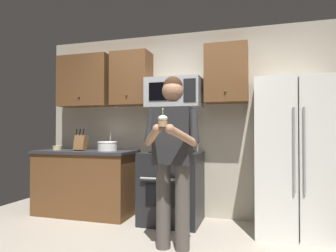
{
  "coord_description": "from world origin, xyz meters",
  "views": [
    {
      "loc": [
        0.92,
        -2.44,
        1.19
      ],
      "look_at": [
        0.05,
        0.51,
        1.25
      ],
      "focal_mm": 32.02,
      "sensor_mm": 36.0,
      "label": 1
    }
  ],
  "objects_px": {
    "person": "(172,151)",
    "cupcake": "(163,121)",
    "refrigerator": "(295,157)",
    "bowl_large_white": "(107,146)",
    "bowl_small_colored": "(57,148)",
    "microwave": "(174,93)",
    "oven_range": "(172,187)",
    "knife_block": "(81,143)"
  },
  "relations": [
    {
      "from": "bowl_large_white",
      "to": "cupcake",
      "type": "xyz_separation_m",
      "value": [
        1.21,
        -1.23,
        0.3
      ]
    },
    {
      "from": "microwave",
      "to": "knife_block",
      "type": "height_order",
      "value": "microwave"
    },
    {
      "from": "refrigerator",
      "to": "knife_block",
      "type": "bearing_deg",
      "value": 179.8
    },
    {
      "from": "person",
      "to": "oven_range",
      "type": "bearing_deg",
      "value": 106.15
    },
    {
      "from": "bowl_large_white",
      "to": "person",
      "type": "distance_m",
      "value": 1.51
    },
    {
      "from": "person",
      "to": "cupcake",
      "type": "xyz_separation_m",
      "value": [
        0.0,
        -0.33,
        0.3
      ]
    },
    {
      "from": "microwave",
      "to": "refrigerator",
      "type": "relative_size",
      "value": 0.41
    },
    {
      "from": "bowl_small_colored",
      "to": "person",
      "type": "bearing_deg",
      "value": -22.87
    },
    {
      "from": "microwave",
      "to": "cupcake",
      "type": "bearing_deg",
      "value": -79.2
    },
    {
      "from": "microwave",
      "to": "bowl_small_colored",
      "type": "relative_size",
      "value": 5.71
    },
    {
      "from": "oven_range",
      "to": "bowl_small_colored",
      "type": "relative_size",
      "value": 7.19
    },
    {
      "from": "bowl_small_colored",
      "to": "person",
      "type": "relative_size",
      "value": 0.07
    },
    {
      "from": "microwave",
      "to": "person",
      "type": "xyz_separation_m",
      "value": [
        0.25,
        -0.98,
        -0.72
      ]
    },
    {
      "from": "cupcake",
      "to": "bowl_small_colored",
      "type": "bearing_deg",
      "value": 149.64
    },
    {
      "from": "refrigerator",
      "to": "bowl_small_colored",
      "type": "distance_m",
      "value": 3.26
    },
    {
      "from": "refrigerator",
      "to": "bowl_large_white",
      "type": "distance_m",
      "value": 2.46
    },
    {
      "from": "bowl_large_white",
      "to": "cupcake",
      "type": "distance_m",
      "value": 1.75
    },
    {
      "from": "person",
      "to": "cupcake",
      "type": "distance_m",
      "value": 0.44
    },
    {
      "from": "refrigerator",
      "to": "cupcake",
      "type": "xyz_separation_m",
      "value": [
        -1.25,
        -1.15,
        0.39
      ]
    },
    {
      "from": "microwave",
      "to": "knife_block",
      "type": "xyz_separation_m",
      "value": [
        -1.35,
        -0.15,
        -0.69
      ]
    },
    {
      "from": "bowl_large_white",
      "to": "oven_range",
      "type": "bearing_deg",
      "value": -1.95
    },
    {
      "from": "cupcake",
      "to": "bowl_large_white",
      "type": "bearing_deg",
      "value": 134.58
    },
    {
      "from": "refrigerator",
      "to": "cupcake",
      "type": "relative_size",
      "value": 10.35
    },
    {
      "from": "refrigerator",
      "to": "bowl_small_colored",
      "type": "relative_size",
      "value": 13.88
    },
    {
      "from": "oven_range",
      "to": "microwave",
      "type": "distance_m",
      "value": 1.26
    },
    {
      "from": "knife_block",
      "to": "cupcake",
      "type": "xyz_separation_m",
      "value": [
        1.6,
        -1.16,
        0.26
      ]
    },
    {
      "from": "bowl_large_white",
      "to": "knife_block",
      "type": "bearing_deg",
      "value": -171.04
    },
    {
      "from": "bowl_small_colored",
      "to": "cupcake",
      "type": "distance_m",
      "value": 2.35
    },
    {
      "from": "oven_range",
      "to": "cupcake",
      "type": "xyz_separation_m",
      "value": [
        0.25,
        -1.19,
        0.83
      ]
    },
    {
      "from": "microwave",
      "to": "cupcake",
      "type": "xyz_separation_m",
      "value": [
        0.25,
        -1.31,
        -0.43
      ]
    },
    {
      "from": "bowl_small_colored",
      "to": "refrigerator",
      "type": "bearing_deg",
      "value": -0.36
    },
    {
      "from": "refrigerator",
      "to": "cupcake",
      "type": "bearing_deg",
      "value": -137.27
    },
    {
      "from": "refrigerator",
      "to": "person",
      "type": "height_order",
      "value": "refrigerator"
    },
    {
      "from": "knife_block",
      "to": "cupcake",
      "type": "relative_size",
      "value": 1.84
    },
    {
      "from": "oven_range",
      "to": "refrigerator",
      "type": "height_order",
      "value": "refrigerator"
    },
    {
      "from": "knife_block",
      "to": "bowl_small_colored",
      "type": "relative_size",
      "value": 2.47
    },
    {
      "from": "oven_range",
      "to": "person",
      "type": "bearing_deg",
      "value": -73.85
    },
    {
      "from": "bowl_large_white",
      "to": "person",
      "type": "xyz_separation_m",
      "value": [
        1.21,
        -0.9,
        0.01
      ]
    },
    {
      "from": "cupcake",
      "to": "refrigerator",
      "type": "bearing_deg",
      "value": 42.73
    },
    {
      "from": "refrigerator",
      "to": "bowl_large_white",
      "type": "xyz_separation_m",
      "value": [
        -2.46,
        0.07,
        0.09
      ]
    },
    {
      "from": "oven_range",
      "to": "bowl_large_white",
      "type": "distance_m",
      "value": 1.09
    },
    {
      "from": "oven_range",
      "to": "bowl_large_white",
      "type": "bearing_deg",
      "value": 178.05
    }
  ]
}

